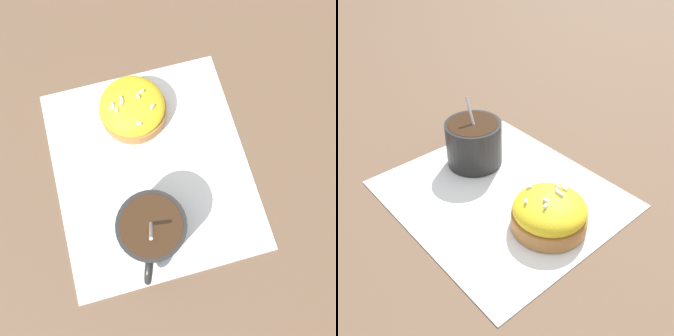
% 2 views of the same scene
% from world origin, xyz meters
% --- Properties ---
extents(ground_plane, '(3.00, 3.00, 0.00)m').
position_xyz_m(ground_plane, '(0.00, 0.00, 0.00)').
color(ground_plane, brown).
extents(paper_napkin, '(0.34, 0.31, 0.00)m').
position_xyz_m(paper_napkin, '(0.00, 0.00, 0.00)').
color(paper_napkin, white).
rests_on(paper_napkin, ground_plane).
extents(coffee_cup, '(0.11, 0.09, 0.11)m').
position_xyz_m(coffee_cup, '(-0.09, 0.01, 0.04)').
color(coffee_cup, black).
rests_on(coffee_cup, paper_napkin).
extents(frosted_pastry, '(0.10, 0.10, 0.05)m').
position_xyz_m(frosted_pastry, '(0.09, 0.01, 0.02)').
color(frosted_pastry, '#B2753D').
rests_on(frosted_pastry, paper_napkin).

